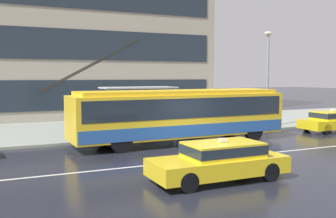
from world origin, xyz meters
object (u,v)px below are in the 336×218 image
object	(u,v)px
bus_shelter	(137,98)
pedestrian_at_shelter	(118,104)
taxi_ahead_of_bus	(334,120)
taxi_oncoming_near	(220,159)
pedestrian_walking_past	(189,105)
street_lamp	(268,70)
pedestrian_approaching_curb	(200,104)
trolleybus	(181,114)

from	to	relation	value
bus_shelter	pedestrian_at_shelter	bearing A→B (deg)	120.07
taxi_ahead_of_bus	taxi_oncoming_near	bearing A→B (deg)	-151.78
taxi_oncoming_near	taxi_ahead_of_bus	bearing A→B (deg)	28.22
pedestrian_walking_past	street_lamp	world-z (taller)	street_lamp
pedestrian_approaching_curb	street_lamp	xyz separation A→B (m)	(4.43, -0.91, 2.08)
bus_shelter	pedestrian_approaching_curb	bearing A→B (deg)	-1.38
trolleybus	taxi_ahead_of_bus	size ratio (longest dim) A/B	2.76
bus_shelter	taxi_ahead_of_bus	bearing A→B (deg)	-17.23
bus_shelter	pedestrian_walking_past	size ratio (longest dim) A/B	2.12
pedestrian_walking_past	street_lamp	bearing A→B (deg)	2.03
pedestrian_at_shelter	pedestrian_approaching_curb	world-z (taller)	pedestrian_at_shelter
street_lamp	pedestrian_approaching_curb	bearing A→B (deg)	168.36
taxi_oncoming_near	street_lamp	distance (m)	13.63
pedestrian_approaching_curb	bus_shelter	bearing A→B (deg)	178.62
pedestrian_walking_past	street_lamp	distance (m)	6.14
taxi_ahead_of_bus	pedestrian_walking_past	bearing A→B (deg)	164.94
taxi_ahead_of_bus	pedestrian_at_shelter	world-z (taller)	pedestrian_at_shelter
bus_shelter	pedestrian_at_shelter	size ratio (longest dim) A/B	2.07
trolleybus	bus_shelter	size ratio (longest dim) A/B	2.99
pedestrian_at_shelter	taxi_oncoming_near	bearing A→B (deg)	-90.83
taxi_oncoming_near	pedestrian_walking_past	distance (m)	9.90
taxi_oncoming_near	trolleybus	bearing A→B (deg)	73.71
taxi_oncoming_near	pedestrian_walking_past	world-z (taller)	pedestrian_walking_past
taxi_ahead_of_bus	pedestrian_at_shelter	bearing A→B (deg)	158.48
taxi_ahead_of_bus	bus_shelter	world-z (taller)	bus_shelter
trolleybus	pedestrian_approaching_curb	xyz separation A→B (m)	(2.94, 3.21, 0.21)
taxi_oncoming_near	pedestrian_at_shelter	world-z (taller)	pedestrian_at_shelter
taxi_ahead_of_bus	street_lamp	size ratio (longest dim) A/B	0.75
pedestrian_walking_past	street_lamp	size ratio (longest dim) A/B	0.32
pedestrian_approaching_curb	pedestrian_at_shelter	bearing A→B (deg)	164.19
taxi_oncoming_near	pedestrian_at_shelter	distance (m)	11.68
pedestrian_at_shelter	pedestrian_approaching_curb	bearing A→B (deg)	-15.81
pedestrian_approaching_curb	street_lamp	world-z (taller)	street_lamp
trolleybus	pedestrian_walking_past	bearing A→B (deg)	52.97
street_lamp	taxi_ahead_of_bus	bearing A→B (deg)	-39.73
trolleybus	bus_shelter	bearing A→B (deg)	109.24
pedestrian_at_shelter	bus_shelter	bearing A→B (deg)	-59.93
trolleybus	pedestrian_walking_past	world-z (taller)	trolleybus
taxi_oncoming_near	pedestrian_approaching_curb	world-z (taller)	pedestrian_approaching_curb
taxi_ahead_of_bus	street_lamp	bearing A→B (deg)	140.27
taxi_ahead_of_bus	pedestrian_at_shelter	size ratio (longest dim) A/B	2.25
taxi_oncoming_near	street_lamp	xyz separation A→B (m)	(9.43, 9.35, 3.09)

